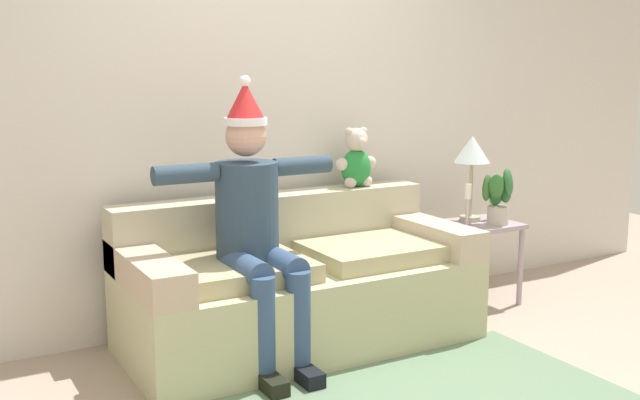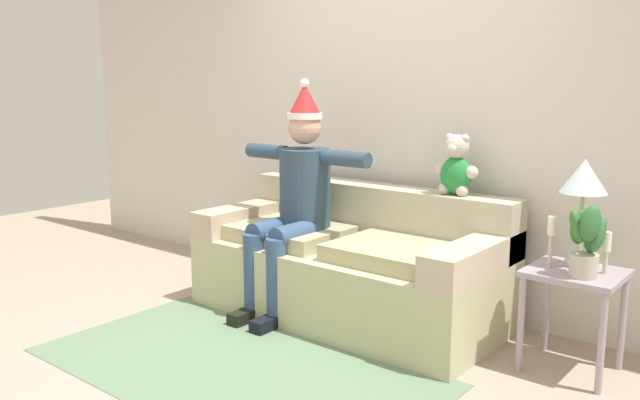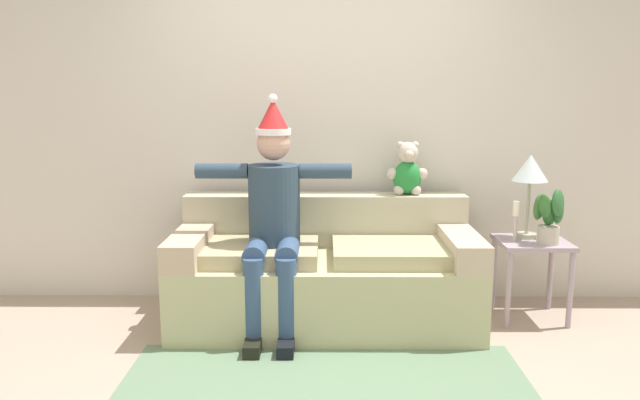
% 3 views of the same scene
% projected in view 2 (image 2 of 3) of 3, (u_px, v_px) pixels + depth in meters
% --- Properties ---
extents(ground_plane, '(10.00, 10.00, 0.00)m').
position_uv_depth(ground_plane, '(242.00, 364.00, 3.60)').
color(ground_plane, tan).
extents(back_wall, '(7.00, 0.10, 2.70)m').
position_uv_depth(back_wall, '(399.00, 107.00, 4.54)').
color(back_wall, silver).
rests_on(back_wall, ground_plane).
extents(couch, '(2.01, 0.92, 0.83)m').
position_uv_depth(couch, '(351.00, 265.00, 4.31)').
color(couch, '#BAB68C').
rests_on(couch, ground_plane).
extents(person_seated, '(1.02, 0.77, 1.54)m').
position_uv_depth(person_seated, '(296.00, 195.00, 4.31)').
color(person_seated, '#2C3F52').
rests_on(person_seated, ground_plane).
extents(teddy_bear, '(0.29, 0.17, 0.38)m').
position_uv_depth(teddy_bear, '(456.00, 168.00, 4.05)').
color(teddy_bear, '#228137').
rests_on(teddy_bear, couch).
extents(side_table, '(0.47, 0.43, 0.55)m').
position_uv_depth(side_table, '(574.00, 289.00, 3.45)').
color(side_table, '#A18F9F').
rests_on(side_table, ground_plane).
extents(table_lamp, '(0.24, 0.24, 0.58)m').
position_uv_depth(table_lamp, '(584.00, 182.00, 3.42)').
color(table_lamp, '#AFB294').
rests_on(table_lamp, side_table).
extents(potted_plant, '(0.22, 0.24, 0.39)m').
position_uv_depth(potted_plant, '(586.00, 241.00, 3.28)').
color(potted_plant, '#B9B2A1').
rests_on(potted_plant, side_table).
extents(candle_tall, '(0.04, 0.04, 0.28)m').
position_uv_depth(candle_tall, '(551.00, 234.00, 3.46)').
color(candle_tall, beige).
rests_on(candle_tall, side_table).
extents(candle_short, '(0.04, 0.04, 0.22)m').
position_uv_depth(candle_short, '(606.00, 247.00, 3.35)').
color(candle_short, beige).
rests_on(candle_short, side_table).
extents(area_rug, '(2.23, 1.23, 0.01)m').
position_uv_depth(area_rug, '(235.00, 366.00, 3.56)').
color(area_rug, slate).
rests_on(area_rug, ground_plane).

